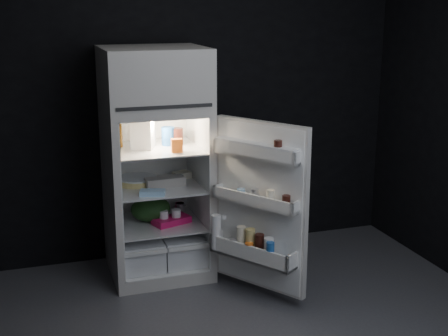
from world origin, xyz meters
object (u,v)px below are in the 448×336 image
object	(u,v)px
refrigerator	(155,156)
fridge_door	(258,209)
egg_carton	(165,182)
milk_jug	(143,133)
yogurt_tray	(171,220)

from	to	relation	value
refrigerator	fridge_door	size ratio (longest dim) A/B	1.46
fridge_door	egg_carton	size ratio (longest dim) A/B	4.04
milk_jug	egg_carton	size ratio (longest dim) A/B	0.79
egg_carton	yogurt_tray	bearing A→B (deg)	-37.09
egg_carton	yogurt_tray	size ratio (longest dim) A/B	1.06
milk_jug	egg_carton	xyz separation A→B (m)	(0.15, -0.05, -0.38)
yogurt_tray	milk_jug	bearing A→B (deg)	140.10
fridge_door	milk_jug	size ratio (longest dim) A/B	5.08
refrigerator	milk_jug	distance (m)	0.22
fridge_door	milk_jug	bearing A→B (deg)	135.72
refrigerator	fridge_door	distance (m)	0.94
fridge_door	yogurt_tray	xyz separation A→B (m)	(-0.49, 0.59, -0.23)
yogurt_tray	egg_carton	bearing A→B (deg)	128.54
milk_jug	egg_carton	bearing A→B (deg)	5.07
fridge_door	milk_jug	world-z (taller)	fridge_door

